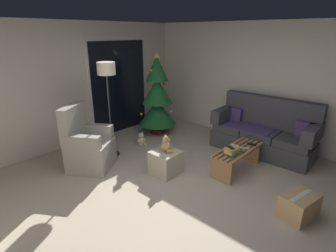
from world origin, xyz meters
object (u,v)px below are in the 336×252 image
(armchair, at_px, (88,146))
(floor_lamp, at_px, (107,78))
(book_stack, at_px, (231,152))
(teddy_bear_honey, at_px, (166,145))
(teddy_bear_cream_by_tree, at_px, (142,140))
(remote_silver, at_px, (245,148))
(cell_phone, at_px, (231,147))
(cardboard_box_taped_mid_floor, at_px, (299,206))
(remote_white, at_px, (236,146))
(christmas_tree, at_px, (157,99))
(remote_graphite, at_px, (240,151))
(couch, at_px, (264,133))
(remote_black, at_px, (252,144))
(coffee_table, at_px, (237,156))
(ottoman, at_px, (166,162))

(armchair, height_order, floor_lamp, floor_lamp)
(book_stack, distance_m, floor_lamp, 2.50)
(teddy_bear_honey, height_order, teddy_bear_cream_by_tree, teddy_bear_honey)
(remote_silver, bearing_deg, cell_phone, -35.07)
(floor_lamp, relative_size, cardboard_box_taped_mid_floor, 3.32)
(remote_white, height_order, christmas_tree, christmas_tree)
(remote_white, relative_size, cell_phone, 1.08)
(armchair, height_order, teddy_bear_cream_by_tree, armchair)
(remote_graphite, height_order, cardboard_box_taped_mid_floor, remote_graphite)
(teddy_bear_cream_by_tree, bearing_deg, cell_phone, -87.26)
(book_stack, distance_m, christmas_tree, 2.46)
(book_stack, bearing_deg, couch, 1.76)
(cell_phone, distance_m, armchair, 2.44)
(remote_black, bearing_deg, remote_silver, 164.87)
(remote_graphite, distance_m, armchair, 2.61)
(remote_black, bearing_deg, remote_graphite, 164.93)
(remote_white, height_order, remote_graphite, same)
(cardboard_box_taped_mid_floor, bearing_deg, remote_white, 64.10)
(couch, relative_size, coffee_table, 1.78)
(remote_graphite, height_order, ottoman, remote_graphite)
(remote_black, bearing_deg, couch, -3.98)
(remote_graphite, height_order, teddy_bear_cream_by_tree, remote_graphite)
(ottoman, relative_size, teddy_bear_cream_by_tree, 1.54)
(remote_white, bearing_deg, cardboard_box_taped_mid_floor, -112.09)
(remote_silver, bearing_deg, ottoman, -66.98)
(book_stack, xyz_separation_m, teddy_bear_honey, (-0.60, 0.87, 0.05))
(armchair, relative_size, teddy_bear_cream_by_tree, 3.96)
(remote_graphite, xyz_separation_m, cell_phone, (-0.20, 0.07, 0.11))
(christmas_tree, xyz_separation_m, cardboard_box_taped_mid_floor, (-0.96, -3.51, -0.67))
(teddy_bear_honey, distance_m, cardboard_box_taped_mid_floor, 2.09)
(teddy_bear_cream_by_tree, bearing_deg, armchair, -178.49)
(remote_black, height_order, christmas_tree, christmas_tree)
(armchair, bearing_deg, remote_white, -48.12)
(teddy_bear_honey, relative_size, cardboard_box_taped_mid_floor, 0.53)
(floor_lamp, bearing_deg, remote_graphite, -65.42)
(remote_silver, xyz_separation_m, ottoman, (-0.96, 0.93, -0.22))
(cell_phone, height_order, ottoman, cell_phone)
(remote_graphite, bearing_deg, coffee_table, -147.91)
(coffee_table, xyz_separation_m, remote_graphite, (-0.08, -0.08, 0.15))
(teddy_bear_cream_by_tree, bearing_deg, remote_graphite, -82.00)
(book_stack, height_order, cell_phone, cell_phone)
(couch, bearing_deg, christmas_tree, 106.02)
(remote_black, relative_size, remote_graphite, 1.00)
(armchair, xyz_separation_m, teddy_bear_cream_by_tree, (1.28, 0.03, -0.28))
(couch, relative_size, cardboard_box_taped_mid_floor, 3.64)
(remote_black, relative_size, book_stack, 0.64)
(armchair, bearing_deg, christmas_tree, 8.70)
(teddy_bear_cream_by_tree, bearing_deg, remote_silver, -78.08)
(ottoman, bearing_deg, cell_phone, -54.54)
(cell_phone, height_order, armchair, armchair)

